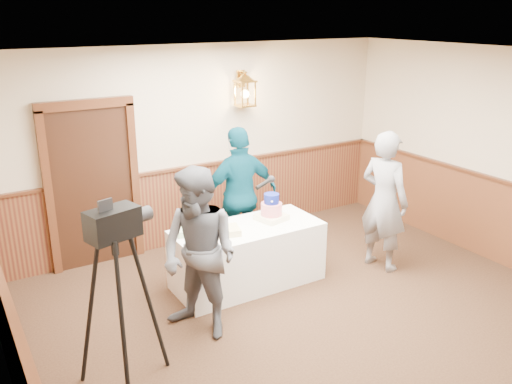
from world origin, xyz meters
TOP-DOWN VIEW (x-y plane):
  - ground at (0.00, 0.00)m, footprint 7.00×7.00m
  - room_shell at (-0.05, 0.45)m, footprint 6.02×7.02m
  - display_table at (-0.20, 1.90)m, footprint 1.80×0.80m
  - tiered_cake at (0.18, 1.95)m, footprint 0.39×0.39m
  - sheet_cake_yellow at (-0.54, 1.86)m, footprint 0.42×0.36m
  - sheet_cake_green at (-0.86, 2.07)m, footprint 0.38×0.34m
  - interviewer at (-1.15, 1.22)m, footprint 1.61×1.08m
  - baker at (1.53, 1.41)m, footprint 0.57×0.75m
  - assistant_p at (0.08, 2.55)m, footprint 1.08×0.48m
  - tv_camera_rig at (-2.12, 0.75)m, footprint 0.67×0.63m

SIDE VIEW (x-z plane):
  - ground at x=0.00m, z-range 0.00..0.00m
  - display_table at x=-0.20m, z-range 0.00..0.75m
  - tv_camera_rig at x=-2.12m, z-range -0.09..1.63m
  - sheet_cake_yellow at x=-0.54m, z-range 0.75..0.82m
  - sheet_cake_green at x=-0.86m, z-range 0.75..0.83m
  - tiered_cake at x=0.18m, z-range 0.71..1.05m
  - interviewer at x=-1.15m, z-range 0.00..1.79m
  - assistant_p at x=0.08m, z-range 0.00..1.82m
  - baker at x=1.53m, z-range 0.00..1.82m
  - room_shell at x=-0.05m, z-range 0.12..2.93m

